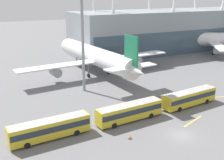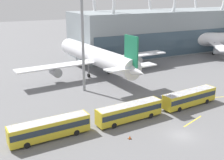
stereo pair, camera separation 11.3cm
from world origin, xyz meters
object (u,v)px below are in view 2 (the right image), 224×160
Objects in this scene: shuttle_bus_2 at (190,97)px; floodlight_mast at (82,7)px; shuttle_bus_1 at (130,111)px; airliner_parked_remote at (210,39)px; traffic_cone_0 at (130,137)px; shuttle_bus_0 at (50,128)px; airliner_at_gate_far at (97,57)px.

floodlight_mast is (-16.01, 19.11, 17.91)m from shuttle_bus_2.
shuttle_bus_1 is at bearing -86.69° from floodlight_mast.
floodlight_mast is at bearing 50.98° from airliner_parked_remote.
floodlight_mast is 32.29m from traffic_cone_0.
airliner_parked_remote reaches higher than shuttle_bus_1.
traffic_cone_0 is at bearing -30.79° from shuttle_bus_0.
airliner_parked_remote is at bearing 35.53° from shuttle_bus_2.
shuttle_bus_0 is 1.00× the size of shuttle_bus_1.
floodlight_mast reaches higher than airliner_parked_remote.
floodlight_mast is at bearing 89.78° from shuttle_bus_1.
floodlight_mast is 52.47× the size of traffic_cone_0.
shuttle_bus_1 is at bearing 59.95° from traffic_cone_0.
airliner_parked_remote is at bearing 29.46° from shuttle_bus_1.
shuttle_bus_0 is 29.86m from floodlight_mast.
airliner_at_gate_far reaches higher than shuttle_bus_2.
shuttle_bus_2 is 22.48× the size of traffic_cone_0.
airliner_parked_remote is at bearing -85.94° from airliner_at_gate_far.
floodlight_mast reaches higher than shuttle_bus_2.
shuttle_bus_2 is at bearing -1.94° from shuttle_bus_0.
shuttle_bus_0 is 13.02m from traffic_cone_0.
traffic_cone_0 is (-62.94, -44.60, -5.19)m from airliner_parked_remote.
airliner_at_gate_far is at bearing 72.87° from shuttle_bus_1.
floodlight_mast is (-60.61, -18.99, 14.33)m from airliner_parked_remote.
floodlight_mast is (-8.55, -11.04, 14.48)m from airliner_at_gate_far.
shuttle_bus_0 is (-22.30, -30.58, -3.43)m from airliner_at_gate_far.
traffic_cone_0 is (-3.47, -6.01, -1.61)m from shuttle_bus_1.
shuttle_bus_1 is 0.43× the size of floodlight_mast.
shuttle_bus_2 reaches higher than traffic_cone_0.
traffic_cone_0 is at bearing -95.22° from floodlight_mast.
floodlight_mast is at bearing 52.12° from shuttle_bus_0.
airliner_parked_remote is 83.82m from shuttle_bus_0.
shuttle_bus_2 is (-44.59, -38.11, -3.58)m from airliner_parked_remote.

